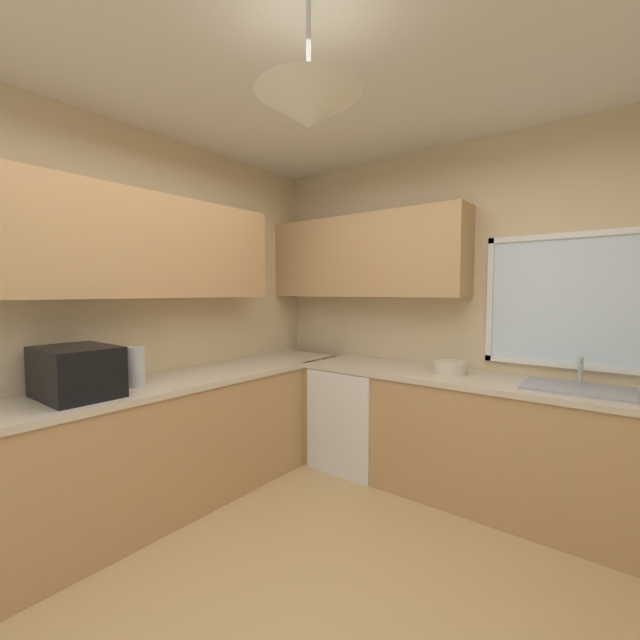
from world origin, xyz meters
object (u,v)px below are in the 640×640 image
dishwasher (356,416)px  sink_assembly (577,388)px  bowl (450,368)px  kettle (136,367)px  microwave (76,372)px

dishwasher → sink_assembly: (1.60, 0.04, 0.48)m
dishwasher → sink_assembly: 1.67m
dishwasher → bowl: 0.95m
sink_assembly → bowl: 0.80m
kettle → bowl: bearing=48.6°
microwave → kettle: microwave is taller
kettle → sink_assembly: kettle is taller
sink_assembly → bowl: bearing=-179.5°
dishwasher → bowl: bearing=2.2°
kettle → bowl: 2.18m
dishwasher → sink_assembly: sink_assembly is taller
dishwasher → kettle: size_ratio=3.32×
microwave → bowl: 2.45m
sink_assembly → bowl: sink_assembly is taller
dishwasher → bowl: size_ratio=3.52×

